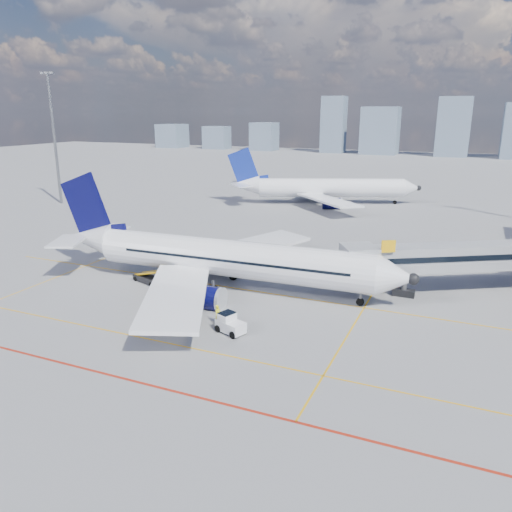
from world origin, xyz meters
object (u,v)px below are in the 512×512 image
Objects in this scene: second_aircraft at (323,188)px; cargo_dolly at (176,313)px; main_aircraft at (217,257)px; belt_loader at (148,278)px; ramp_worker at (218,315)px; baggage_tug at (230,323)px.

second_aircraft is 63.62m from cargo_dolly.
belt_loader is (-7.47, -2.08, -2.65)m from main_aircraft.
cargo_dolly is 2.49× the size of ramp_worker.
baggage_tug is at bearing -102.89° from second_aircraft.
cargo_dolly is at bearing -25.17° from belt_loader.
second_aircraft is at bearing 119.71° from baggage_tug.
ramp_worker is (8.47, -61.54, -2.33)m from second_aircraft.
cargo_dolly is at bearing -151.74° from baggage_tug.
baggage_tug is at bearing -11.24° from belt_loader.
cargo_dolly is at bearing -83.86° from main_aircraft.
second_aircraft reaches higher than belt_loader.
belt_loader is at bearing -115.98° from second_aircraft.
second_aircraft reaches higher than baggage_tug.
main_aircraft is at bearing 75.08° from cargo_dolly.
second_aircraft is 54.97m from belt_loader.
second_aircraft is 13.05× the size of baggage_tug.
second_aircraft is 62.16m from ramp_worker.
baggage_tug is (10.20, -62.70, -2.39)m from second_aircraft.
belt_loader is at bearing -166.56° from main_aircraft.
baggage_tug is (6.42, -9.99, -2.38)m from main_aircraft.
main_aircraft is 7.49× the size of belt_loader.
second_aircraft is 63.57m from baggage_tug.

